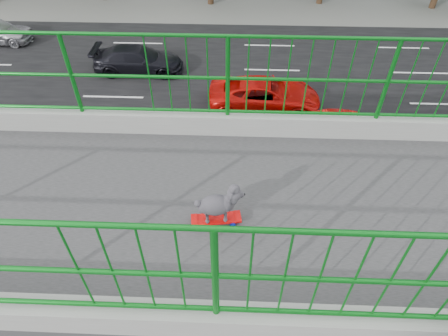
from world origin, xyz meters
TOP-DOWN VIEW (x-y plane):
  - road at (-13.00, 0.00)m, footprint 18.00×90.00m
  - footbridge at (0.00, 0.00)m, footprint 3.00×24.00m
  - railing at (0.00, 0.00)m, footprint 3.00×24.00m
  - skateboard at (0.23, -2.07)m, footprint 0.23×0.56m
  - poodle at (0.23, -2.04)m, footprint 0.27×0.53m
  - car_1 at (-9.20, 1.66)m, footprint 1.71×4.89m
  - car_2 at (-12.40, -0.59)m, footprint 2.37×5.14m
  - car_3 at (-15.60, -7.18)m, footprint 1.92×4.72m

SIDE VIEW (x-z plane):
  - road at x=-13.00m, z-range 0.00..0.02m
  - car_3 at x=-15.60m, z-range 0.00..1.37m
  - car_2 at x=-12.40m, z-range 0.00..1.43m
  - car_1 at x=-9.20m, z-range 0.00..1.61m
  - footbridge at x=0.00m, z-range 1.72..8.72m
  - skateboard at x=0.23m, z-range 7.02..7.09m
  - railing at x=0.00m, z-range 6.50..7.92m
  - poodle at x=0.23m, z-range 7.09..7.53m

